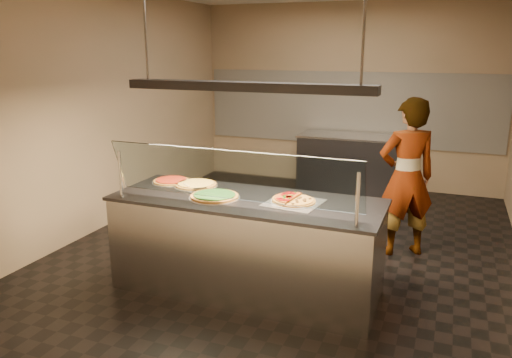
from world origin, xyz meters
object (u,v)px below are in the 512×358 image
at_px(serving_counter, 247,245).
at_px(pizza_tomato, 172,181).
at_px(sneeze_guard, 231,176).
at_px(pizza_spinach, 215,196).
at_px(pizza_cheese, 196,184).
at_px(perforated_tray, 294,202).
at_px(half_pizza_pepperoni, 284,198).
at_px(prep_table, 349,163).
at_px(worker, 406,178).
at_px(heat_lamp_housing, 246,87).
at_px(half_pizza_sausage, 304,201).
at_px(pizza_spatula, 192,186).

xyz_separation_m(serving_counter, pizza_tomato, (-0.94, 0.25, 0.48)).
relative_size(sneeze_guard, pizza_spinach, 4.77).
distance_m(sneeze_guard, pizza_cheese, 0.90).
relative_size(perforated_tray, pizza_cheese, 1.18).
bearing_deg(sneeze_guard, half_pizza_pepperoni, 45.57).
xyz_separation_m(pizza_tomato, prep_table, (1.16, 3.53, -0.48)).
xyz_separation_m(pizza_spinach, worker, (1.58, 1.58, -0.06)).
bearing_deg(heat_lamp_housing, half_pizza_sausage, 2.19).
distance_m(serving_counter, pizza_spinach, 0.56).
height_order(pizza_spinach, pizza_spatula, pizza_spatula).
height_order(half_pizza_sausage, pizza_spatula, half_pizza_sausage).
xyz_separation_m(serving_counter, heat_lamp_housing, (0.00, 0.00, 1.48)).
distance_m(serving_counter, pizza_cheese, 0.83).
bearing_deg(perforated_tray, pizza_spinach, -171.05).
relative_size(serving_counter, prep_table, 1.57).
distance_m(perforated_tray, pizza_cheese, 1.11).
xyz_separation_m(half_pizza_sausage, heat_lamp_housing, (-0.55, -0.02, 0.99)).
xyz_separation_m(serving_counter, sneeze_guard, (0.00, -0.34, 0.76)).
bearing_deg(heat_lamp_housing, pizza_spinach, -161.78).
bearing_deg(pizza_spinach, sneeze_guard, -41.64).
xyz_separation_m(half_pizza_sausage, pizza_spatula, (-1.17, 0.08, 0.00)).
bearing_deg(half_pizza_sausage, serving_counter, -177.81).
bearing_deg(half_pizza_sausage, pizza_spinach, -172.18).
height_order(serving_counter, pizza_spinach, pizza_spinach).
bearing_deg(perforated_tray, serving_counter, -177.12).
xyz_separation_m(perforated_tray, half_pizza_pepperoni, (-0.09, 0.00, 0.03)).
relative_size(pizza_cheese, prep_table, 0.28).
distance_m(sneeze_guard, pizza_spatula, 0.81).
distance_m(sneeze_guard, prep_table, 4.20).
bearing_deg(heat_lamp_housing, pizza_tomato, 165.34).
xyz_separation_m(pizza_cheese, pizza_spatula, (0.02, -0.12, 0.01)).
bearing_deg(half_pizza_sausage, prep_table, 94.95).
relative_size(pizza_spatula, prep_table, 0.18).
bearing_deg(half_pizza_pepperoni, serving_counter, -176.36).
xyz_separation_m(perforated_tray, heat_lamp_housing, (-0.45, -0.02, 1.01)).
bearing_deg(pizza_tomato, prep_table, 71.77).
height_order(serving_counter, half_pizza_sausage, half_pizza_sausage).
bearing_deg(pizza_cheese, serving_counter, -18.73).
xyz_separation_m(pizza_spatula, prep_table, (0.84, 3.69, -0.49)).
height_order(pizza_cheese, worker, worker).
xyz_separation_m(pizza_cheese, worker, (1.94, 1.27, -0.06)).
bearing_deg(pizza_spatula, serving_counter, -8.74).
distance_m(half_pizza_sausage, pizza_tomato, 1.51).
relative_size(half_pizza_pepperoni, pizza_cheese, 0.92).
height_order(pizza_spatula, prep_table, pizza_spatula).
relative_size(half_pizza_pepperoni, worker, 0.23).
height_order(half_pizza_pepperoni, prep_table, half_pizza_pepperoni).
relative_size(serving_counter, heat_lamp_housing, 1.09).
height_order(sneeze_guard, pizza_cheese, sneeze_guard).
bearing_deg(heat_lamp_housing, prep_table, 86.68).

